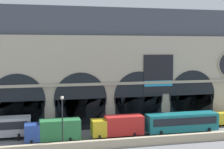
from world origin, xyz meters
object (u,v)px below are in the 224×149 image
Objects in this scene: box_truck_center at (118,126)px; street_lamp_quayside at (62,115)px; bus_mideast at (182,122)px; van_east at (222,118)px; box_truck_midwest at (54,130)px.

street_lamp_quayside reaches higher than box_truck_center.
bus_mideast is 9.54m from van_east.
box_truck_center reaches higher than bus_mideast.
van_east is (8.95, 3.24, -0.54)m from bus_mideast.
box_truck_midwest reaches higher than van_east.
street_lamp_quayside is at bearing -166.29° from van_east.
box_truck_midwest is 1.09× the size of street_lamp_quayside.
van_east is (28.01, 3.14, -0.45)m from box_truck_midwest.
box_truck_midwest is at bearing 179.71° from bus_mideast.
box_truck_center is at bearing -171.27° from van_east.
bus_mideast is 18.63m from street_lamp_quayside.
van_east is 0.75× the size of street_lamp_quayside.
box_truck_midwest is at bearing -173.60° from van_east.
box_truck_center is at bearing 1.58° from box_truck_midwest.
street_lamp_quayside is (-18.13, -3.37, 2.63)m from bus_mideast.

